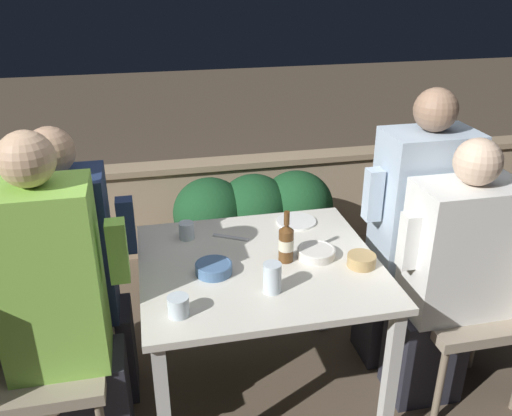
# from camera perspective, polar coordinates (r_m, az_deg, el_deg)

# --- Properties ---
(ground_plane) EXTENTS (16.00, 16.00, 0.00)m
(ground_plane) POSITION_cam_1_polar(r_m,az_deg,el_deg) (2.72, 0.32, -18.73)
(ground_plane) COLOR brown
(parapet_wall) EXTENTS (9.00, 0.18, 0.64)m
(parapet_wall) POSITION_cam_1_polar(r_m,az_deg,el_deg) (3.74, -4.54, 0.38)
(parapet_wall) COLOR tan
(parapet_wall) RESTS_ON ground_plane
(dining_table) EXTENTS (0.99, 0.90, 0.71)m
(dining_table) POSITION_cam_1_polar(r_m,az_deg,el_deg) (2.33, 0.36, -7.56)
(dining_table) COLOR silver
(dining_table) RESTS_ON ground_plane
(planter_hedge) EXTENTS (0.99, 0.47, 0.68)m
(planter_hedge) POSITION_cam_1_polar(r_m,az_deg,el_deg) (3.36, -0.19, -1.46)
(planter_hedge) COLOR brown
(planter_hedge) RESTS_ON ground_plane
(chair_left_near) EXTENTS (0.46, 0.46, 0.88)m
(chair_left_near) POSITION_cam_1_polar(r_m,az_deg,el_deg) (2.30, -24.11, -13.49)
(chair_left_near) COLOR gray
(chair_left_near) RESTS_ON ground_plane
(person_green_blouse) EXTENTS (0.47, 0.26, 1.38)m
(person_green_blouse) POSITION_cam_1_polar(r_m,az_deg,el_deg) (2.16, -19.69, -9.78)
(person_green_blouse) COLOR #282833
(person_green_blouse) RESTS_ON ground_plane
(chair_left_far) EXTENTS (0.46, 0.46, 0.88)m
(chair_left_far) POSITION_cam_1_polar(r_m,az_deg,el_deg) (2.53, -22.38, -9.31)
(chair_left_far) COLOR gray
(chair_left_far) RESTS_ON ground_plane
(person_navy_jumper) EXTENTS (0.47, 0.26, 1.30)m
(person_navy_jumper) POSITION_cam_1_polar(r_m,az_deg,el_deg) (2.43, -18.20, -6.53)
(person_navy_jumper) COLOR #282833
(person_navy_jumper) RESTS_ON ground_plane
(chair_right_near) EXTENTS (0.46, 0.46, 0.88)m
(chair_right_near) POSITION_cam_1_polar(r_m,az_deg,el_deg) (2.65, 23.24, -7.84)
(chair_right_near) COLOR gray
(chair_right_near) RESTS_ON ground_plane
(person_white_polo) EXTENTS (0.51, 0.26, 1.24)m
(person_white_polo) POSITION_cam_1_polar(r_m,az_deg,el_deg) (2.50, 19.73, -6.87)
(person_white_polo) COLOR #282833
(person_white_polo) RESTS_ON ground_plane
(chair_right_far) EXTENTS (0.46, 0.46, 0.88)m
(chair_right_far) POSITION_cam_1_polar(r_m,az_deg,el_deg) (2.83, 19.35, -4.93)
(chair_right_far) COLOR gray
(chair_right_far) RESTS_ON ground_plane
(person_blue_shirt) EXTENTS (0.49, 0.26, 1.38)m
(person_blue_shirt) POSITION_cam_1_polar(r_m,az_deg,el_deg) (2.66, 16.17, -2.47)
(person_blue_shirt) COLOR #282833
(person_blue_shirt) RESTS_ON ground_plane
(beer_bottle) EXTENTS (0.06, 0.06, 0.23)m
(beer_bottle) POSITION_cam_1_polar(r_m,az_deg,el_deg) (2.25, 3.19, -3.62)
(beer_bottle) COLOR brown
(beer_bottle) RESTS_ON dining_table
(plate_0) EXTENTS (0.19, 0.19, 0.01)m
(plate_0) POSITION_cam_1_polar(r_m,az_deg,el_deg) (2.62, 4.25, -1.40)
(plate_0) COLOR white
(plate_0) RESTS_ON dining_table
(bowl_0) EXTENTS (0.16, 0.16, 0.04)m
(bowl_0) POSITION_cam_1_polar(r_m,az_deg,el_deg) (2.32, 6.35, -4.63)
(bowl_0) COLOR silver
(bowl_0) RESTS_ON dining_table
(bowl_1) EXTENTS (0.12, 0.12, 0.05)m
(bowl_1) POSITION_cam_1_polar(r_m,az_deg,el_deg) (2.29, 11.05, -5.36)
(bowl_1) COLOR tan
(bowl_1) RESTS_ON dining_table
(bowl_2) EXTENTS (0.15, 0.15, 0.05)m
(bowl_2) POSITION_cam_1_polar(r_m,az_deg,el_deg) (2.20, -4.48, -6.28)
(bowl_2) COLOR #4C709E
(bowl_2) RESTS_ON dining_table
(glass_cup_0) EXTENTS (0.07, 0.07, 0.08)m
(glass_cup_0) POSITION_cam_1_polar(r_m,az_deg,el_deg) (2.47, -7.32, -2.37)
(glass_cup_0) COLOR silver
(glass_cup_0) RESTS_ON dining_table
(glass_cup_1) EXTENTS (0.08, 0.08, 0.08)m
(glass_cup_1) POSITION_cam_1_polar(r_m,az_deg,el_deg) (1.97, -8.17, -10.18)
(glass_cup_1) COLOR silver
(glass_cup_1) RESTS_ON dining_table
(glass_cup_2) EXTENTS (0.07, 0.07, 0.12)m
(glass_cup_2) POSITION_cam_1_polar(r_m,az_deg,el_deg) (2.07, 1.83, -7.33)
(glass_cup_2) COLOR silver
(glass_cup_2) RESTS_ON dining_table
(fork_0) EXTENTS (0.16, 0.10, 0.01)m
(fork_0) POSITION_cam_1_polar(r_m,az_deg,el_deg) (2.47, -2.67, -3.11)
(fork_0) COLOR silver
(fork_0) RESTS_ON dining_table
(potted_plant) EXTENTS (0.31, 0.31, 0.72)m
(potted_plant) POSITION_cam_1_polar(r_m,az_deg,el_deg) (3.63, 19.76, 0.08)
(potted_plant) COLOR brown
(potted_plant) RESTS_ON ground_plane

